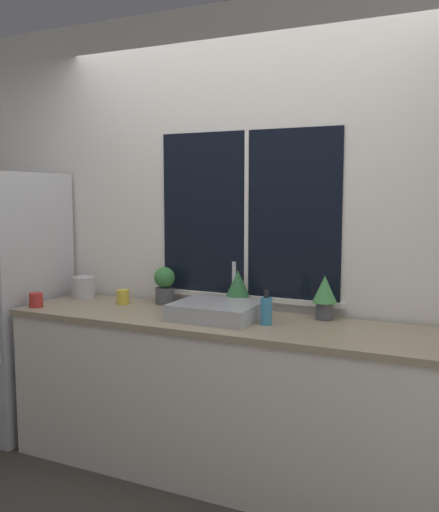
{
  "coord_description": "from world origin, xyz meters",
  "views": [
    {
      "loc": [
        1.33,
        -2.48,
        1.59
      ],
      "look_at": [
        -0.02,
        0.31,
        1.25
      ],
      "focal_mm": 40.0,
      "sensor_mm": 36.0,
      "label": 1
    }
  ],
  "objects_px": {
    "mug_red": "(36,300)",
    "kettle": "(83,286)",
    "potted_plant_center": "(238,288)",
    "refrigerator": "(6,301)",
    "mug_yellow": "(123,297)",
    "potted_plant_left": "(165,284)",
    "soap_bottle": "(266,310)",
    "sink": "(217,310)",
    "potted_plant_right": "(325,294)"
  },
  "relations": [
    {
      "from": "potted_plant_left",
      "to": "potted_plant_center",
      "type": "distance_m",
      "value": 0.5
    },
    {
      "from": "potted_plant_left",
      "to": "mug_yellow",
      "type": "bearing_deg",
      "value": -151.17
    },
    {
      "from": "refrigerator",
      "to": "kettle",
      "type": "distance_m",
      "value": 0.56
    },
    {
      "from": "refrigerator",
      "to": "kettle",
      "type": "relative_size",
      "value": 11.03
    },
    {
      "from": "refrigerator",
      "to": "potted_plant_right",
      "type": "relative_size",
      "value": 7.06
    },
    {
      "from": "potted_plant_center",
      "to": "refrigerator",
      "type": "bearing_deg",
      "value": -171.56
    },
    {
      "from": "refrigerator",
      "to": "kettle",
      "type": "bearing_deg",
      "value": 19.01
    },
    {
      "from": "soap_bottle",
      "to": "mug_red",
      "type": "xyz_separation_m",
      "value": [
        -1.43,
        -0.18,
        -0.03
      ]
    },
    {
      "from": "mug_yellow",
      "to": "potted_plant_right",
      "type": "bearing_deg",
      "value": 5.73
    },
    {
      "from": "sink",
      "to": "mug_yellow",
      "type": "xyz_separation_m",
      "value": [
        -0.71,
        0.11,
        -0.0
      ]
    },
    {
      "from": "mug_red",
      "to": "potted_plant_left",
      "type": "bearing_deg",
      "value": 33.29
    },
    {
      "from": "refrigerator",
      "to": "mug_yellow",
      "type": "xyz_separation_m",
      "value": [
        0.88,
        0.11,
        0.08
      ]
    },
    {
      "from": "soap_bottle",
      "to": "mug_red",
      "type": "relative_size",
      "value": 2.13
    },
    {
      "from": "refrigerator",
      "to": "soap_bottle",
      "type": "height_order",
      "value": "refrigerator"
    },
    {
      "from": "sink",
      "to": "kettle",
      "type": "height_order",
      "value": "sink"
    },
    {
      "from": "soap_bottle",
      "to": "mug_red",
      "type": "distance_m",
      "value": 1.44
    },
    {
      "from": "potted_plant_right",
      "to": "soap_bottle",
      "type": "xyz_separation_m",
      "value": [
        -0.24,
        -0.25,
        -0.06
      ]
    },
    {
      "from": "mug_yellow",
      "to": "kettle",
      "type": "height_order",
      "value": "kettle"
    },
    {
      "from": "potted_plant_left",
      "to": "potted_plant_right",
      "type": "relative_size",
      "value": 0.96
    },
    {
      "from": "potted_plant_center",
      "to": "mug_yellow",
      "type": "height_order",
      "value": "potted_plant_center"
    },
    {
      "from": "potted_plant_center",
      "to": "potted_plant_right",
      "type": "distance_m",
      "value": 0.52
    },
    {
      "from": "refrigerator",
      "to": "potted_plant_left",
      "type": "height_order",
      "value": "refrigerator"
    },
    {
      "from": "potted_plant_right",
      "to": "soap_bottle",
      "type": "bearing_deg",
      "value": -134.06
    },
    {
      "from": "mug_yellow",
      "to": "kettle",
      "type": "distance_m",
      "value": 0.37
    },
    {
      "from": "potted_plant_center",
      "to": "mug_yellow",
      "type": "distance_m",
      "value": 0.75
    },
    {
      "from": "potted_plant_left",
      "to": "mug_yellow",
      "type": "relative_size",
      "value": 2.56
    },
    {
      "from": "sink",
      "to": "soap_bottle",
      "type": "xyz_separation_m",
      "value": [
        0.3,
        -0.02,
        0.03
      ]
    },
    {
      "from": "soap_bottle",
      "to": "potted_plant_center",
      "type": "bearing_deg",
      "value": 137.55
    },
    {
      "from": "potted_plant_right",
      "to": "potted_plant_center",
      "type": "bearing_deg",
      "value": 180.0
    },
    {
      "from": "refrigerator",
      "to": "soap_bottle",
      "type": "distance_m",
      "value": 1.89
    },
    {
      "from": "soap_bottle",
      "to": "kettle",
      "type": "relative_size",
      "value": 1.18
    },
    {
      "from": "potted_plant_right",
      "to": "soap_bottle",
      "type": "distance_m",
      "value": 0.36
    },
    {
      "from": "soap_bottle",
      "to": "kettle",
      "type": "distance_m",
      "value": 1.38
    },
    {
      "from": "refrigerator",
      "to": "mug_yellow",
      "type": "relative_size",
      "value": 18.92
    },
    {
      "from": "potted_plant_center",
      "to": "kettle",
      "type": "xyz_separation_m",
      "value": [
        -1.09,
        -0.06,
        -0.06
      ]
    },
    {
      "from": "mug_red",
      "to": "kettle",
      "type": "distance_m",
      "value": 0.38
    },
    {
      "from": "potted_plant_center",
      "to": "potted_plant_right",
      "type": "height_order",
      "value": "same"
    },
    {
      "from": "refrigerator",
      "to": "mug_red",
      "type": "bearing_deg",
      "value": -22.63
    },
    {
      "from": "sink",
      "to": "mug_red",
      "type": "xyz_separation_m",
      "value": [
        -1.13,
        -0.2,
        -0.0
      ]
    },
    {
      "from": "mug_yellow",
      "to": "mug_red",
      "type": "relative_size",
      "value": 1.05
    },
    {
      "from": "potted_plant_left",
      "to": "soap_bottle",
      "type": "relative_size",
      "value": 1.26
    },
    {
      "from": "sink",
      "to": "potted_plant_center",
      "type": "distance_m",
      "value": 0.25
    },
    {
      "from": "potted_plant_left",
      "to": "potted_plant_right",
      "type": "height_order",
      "value": "potted_plant_right"
    },
    {
      "from": "potted_plant_left",
      "to": "soap_bottle",
      "type": "bearing_deg",
      "value": -17.97
    },
    {
      "from": "potted_plant_left",
      "to": "potted_plant_center",
      "type": "bearing_deg",
      "value": 0.0
    },
    {
      "from": "mug_yellow",
      "to": "mug_red",
      "type": "bearing_deg",
      "value": -144.5
    },
    {
      "from": "soap_bottle",
      "to": "mug_yellow",
      "type": "xyz_separation_m",
      "value": [
        -1.01,
        0.13,
        -0.03
      ]
    },
    {
      "from": "sink",
      "to": "mug_red",
      "type": "height_order",
      "value": "sink"
    },
    {
      "from": "potted_plant_right",
      "to": "mug_yellow",
      "type": "xyz_separation_m",
      "value": [
        -1.25,
        -0.13,
        -0.1
      ]
    },
    {
      "from": "potted_plant_left",
      "to": "kettle",
      "type": "relative_size",
      "value": 1.49
    }
  ]
}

